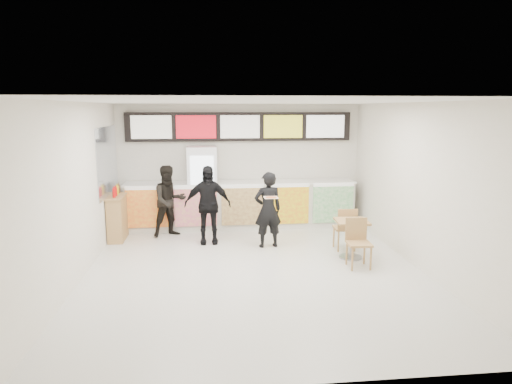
{
  "coord_description": "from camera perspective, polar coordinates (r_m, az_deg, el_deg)",
  "views": [
    {
      "loc": [
        -0.81,
        -7.8,
        2.88
      ],
      "look_at": [
        0.16,
        1.2,
        1.23
      ],
      "focal_mm": 32.0,
      "sensor_mm": 36.0,
      "label": 1
    }
  ],
  "objects": [
    {
      "name": "floor",
      "position": [
        8.35,
        -0.2,
        -9.8
      ],
      "size": [
        7.0,
        7.0,
        0.0
      ],
      "primitive_type": "plane",
      "color": "beige",
      "rests_on": "ground"
    },
    {
      "name": "drinks_fridge",
      "position": [
        11.07,
        -6.7,
        0.52
      ],
      "size": [
        0.7,
        0.67,
        2.0
      ],
      "color": "white",
      "rests_on": "floor"
    },
    {
      "name": "wall_left",
      "position": [
        8.22,
        -21.5,
        -0.03
      ],
      "size": [
        0.0,
        7.0,
        7.0
      ],
      "primitive_type": "plane",
      "rotation": [
        1.57,
        0.0,
        1.57
      ],
      "color": "silver",
      "rests_on": "floor"
    },
    {
      "name": "cafe_table",
      "position": [
        9.08,
        11.84,
        -4.9
      ],
      "size": [
        0.64,
        1.56,
        0.9
      ],
      "rotation": [
        0.0,
        0.0,
        -0.06
      ],
      "color": "tan",
      "rests_on": "floor"
    },
    {
      "name": "wall_right",
      "position": [
        8.79,
        19.64,
        0.72
      ],
      "size": [
        0.0,
        7.0,
        7.0
      ],
      "primitive_type": "plane",
      "rotation": [
        1.57,
        0.0,
        -1.57
      ],
      "color": "silver",
      "rests_on": "floor"
    },
    {
      "name": "condiment_ledge",
      "position": [
        10.61,
        -16.93,
        -3.01
      ],
      "size": [
        0.36,
        0.89,
        1.19
      ],
      "color": "tan",
      "rests_on": "floor"
    },
    {
      "name": "customer_main",
      "position": [
        9.54,
        1.5,
        -2.23
      ],
      "size": [
        0.63,
        0.47,
        1.6
      ],
      "primitive_type": "imported",
      "rotation": [
        0.0,
        0.0,
        3.29
      ],
      "color": "black",
      "rests_on": "floor"
    },
    {
      "name": "ceiling",
      "position": [
        7.84,
        -0.21,
        11.24
      ],
      "size": [
        7.0,
        7.0,
        0.0
      ],
      "primitive_type": "plane",
      "rotation": [
        3.14,
        0.0,
        0.0
      ],
      "color": "white",
      "rests_on": "wall_back"
    },
    {
      "name": "menu_board",
      "position": [
        11.25,
        -2.03,
        8.16
      ],
      "size": [
        5.5,
        0.14,
        0.7
      ],
      "color": "black",
      "rests_on": "wall_back"
    },
    {
      "name": "pizza_slice",
      "position": [
        9.03,
        1.89,
        -0.64
      ],
      "size": [
        0.36,
        0.36,
        0.02
      ],
      "color": "beige",
      "rests_on": "customer_main"
    },
    {
      "name": "customer_left",
      "position": [
        10.55,
        -10.78,
        -1.12
      ],
      "size": [
        0.98,
        0.89,
        1.63
      ],
      "primitive_type": "imported",
      "rotation": [
        0.0,
        0.0,
        0.43
      ],
      "color": "black",
      "rests_on": "floor"
    },
    {
      "name": "wall_back",
      "position": [
        11.41,
        -2.03,
        3.41
      ],
      "size": [
        6.0,
        0.0,
        6.0
      ],
      "primitive_type": "plane",
      "rotation": [
        1.57,
        0.0,
        0.0
      ],
      "color": "silver",
      "rests_on": "floor"
    },
    {
      "name": "mirror_panel",
      "position": [
        10.54,
        -18.07,
        3.69
      ],
      "size": [
        0.01,
        2.0,
        1.5
      ],
      "primitive_type": "cube",
      "color": "#B2B7BF",
      "rests_on": "wall_left"
    },
    {
      "name": "service_counter",
      "position": [
        11.16,
        -1.85,
        -1.58
      ],
      "size": [
        5.56,
        0.77,
        1.14
      ],
      "color": "silver",
      "rests_on": "floor"
    },
    {
      "name": "customer_mid",
      "position": [
        9.85,
        -6.08,
        -1.6
      ],
      "size": [
        1.0,
        0.43,
        1.7
      ],
      "primitive_type": "imported",
      "rotation": [
        0.0,
        0.0,
        0.02
      ],
      "color": "black",
      "rests_on": "floor"
    }
  ]
}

